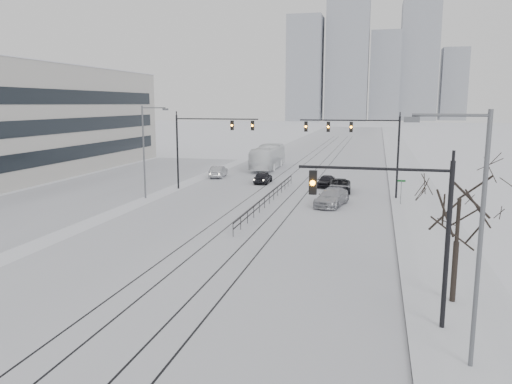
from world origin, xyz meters
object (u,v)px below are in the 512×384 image
Objects in this scene: traffic_mast_near at (406,220)px; sedan_sb_outer at (218,172)px; sedan_nb_far at (326,181)px; box_truck at (268,157)px; bare_tree at (459,210)px; sedan_sb_inner at (263,177)px; sedan_nb_front at (340,186)px; sedan_nb_right at (332,197)px.

sedan_sb_outer is at bearing 117.79° from traffic_mast_near.
sedan_nb_far is 0.32× the size of box_truck.
sedan_nb_far is at bearing 105.89° from bare_tree.
sedan_sb_outer is (-20.64, 39.17, -3.85)m from traffic_mast_near.
sedan_sb_outer is at bearing 170.89° from sedan_nb_far.
sedan_sb_inner is at bearing 116.70° from bare_tree.
sedan_nb_front is (9.18, -3.97, -0.01)m from sedan_sb_inner.
traffic_mast_near is at bearing -84.42° from sedan_nb_front.
sedan_nb_right is at bearing -94.39° from sedan_nb_front.
traffic_mast_near is 38.71m from sedan_sb_inner.
bare_tree reaches higher than box_truck.
sedan_nb_front is 0.91× the size of sedan_nb_right.
bare_tree is 23.09m from sedan_nb_right.
sedan_sb_outer is (-6.53, 3.33, 0.03)m from sedan_sb_inner.
box_truck is at bearing 112.32° from bare_tree.
sedan_sb_outer is 0.81× the size of sedan_nb_right.
traffic_mast_near reaches higher than sedan_sb_outer.
bare_tree is 1.51× the size of sedan_sb_inner.
sedan_sb_inner is at bearing -179.00° from sedan_nb_far.
box_truck is (-2.20, 12.76, 0.98)m from sedan_sb_inner.
sedan_nb_right is (15.56, -14.64, 0.06)m from sedan_sb_outer.
traffic_mast_near is 1.73× the size of sedan_sb_inner.
sedan_nb_front is at bearing 123.53° from box_truck.
bare_tree is at bearing -78.94° from sedan_nb_front.
sedan_nb_front reaches higher than sedan_nb_far.
sedan_sb_outer is 0.36× the size of box_truck.
bare_tree is 33.47m from sedan_nb_far.
sedan_sb_inner is at bearing 153.39° from sedan_nb_front.
traffic_mast_near is at bearing 111.96° from sedan_sb_inner.
sedan_sb_inner is (-16.52, 32.83, -3.80)m from bare_tree.
sedan_sb_inner is at bearing 148.07° from sedan_sb_outer.
sedan_nb_far is 16.70m from box_truck.
bare_tree is 1.13× the size of sedan_nb_right.
sedan_sb_inner is 0.34× the size of box_truck.
sedan_nb_right reaches higher than sedan_nb_far.
traffic_mast_near is at bearing -66.72° from sedan_nb_right.
traffic_mast_near reaches higher than bare_tree.
box_truck is at bearing 120.99° from sedan_nb_front.
sedan_sb_outer is (-23.05, 36.16, -3.77)m from bare_tree.
box_truck is (-11.22, 24.07, 0.89)m from sedan_nb_right.
sedan_nb_right is (-0.15, -7.34, 0.10)m from sedan_nb_front.
sedan_sb_inner is at bearing 111.48° from traffic_mast_near.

